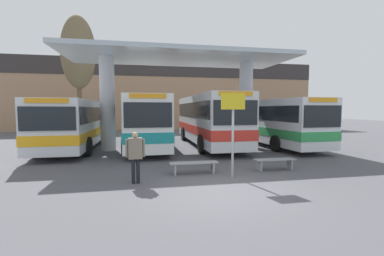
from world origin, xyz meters
TOP-DOWN VIEW (x-y plane):
  - ground_plane at (0.00, 0.00)m, footprint 100.00×100.00m
  - townhouse_backdrop at (0.00, 24.61)m, footprint 40.00×0.58m
  - station_canopy at (0.00, 8.88)m, footprint 13.89×5.56m
  - transit_bus_left_bay at (-6.57, 10.24)m, footprint 2.89×10.41m
  - transit_bus_center_bay at (-2.24, 10.38)m, footprint 2.90×11.24m
  - transit_bus_right_bay at (2.11, 10.03)m, footprint 2.74×11.02m
  - transit_bus_far_right_bay at (6.43, 10.36)m, footprint 3.07×12.35m
  - waiting_bench_near_pillar at (-0.43, 2.27)m, footprint 1.89×0.44m
  - waiting_bench_mid_platform at (3.00, 2.27)m, footprint 1.70×0.44m
  - info_sign_platform at (0.89, 1.55)m, footprint 0.90×0.09m
  - pedestrian_waiting at (-2.62, 1.36)m, footprint 0.65×0.27m
  - poplar_tree_behind_left at (-7.67, 16.22)m, footprint 2.80×2.80m

SIDE VIEW (x-z plane):
  - ground_plane at x=0.00m, z-range 0.00..0.00m
  - waiting_bench_mid_platform at x=3.00m, z-range 0.11..0.57m
  - waiting_bench_near_pillar at x=-0.43m, z-range 0.12..0.58m
  - pedestrian_waiting at x=-2.62m, z-range 0.19..1.94m
  - transit_bus_left_bay at x=-6.57m, z-range 0.19..3.23m
  - transit_bus_far_right_bay at x=6.43m, z-range 0.18..3.32m
  - transit_bus_center_bay at x=-2.24m, z-range 0.19..3.47m
  - transit_bus_right_bay at x=2.11m, z-range 0.20..3.62m
  - info_sign_platform at x=0.89m, z-range 0.65..3.76m
  - station_canopy at x=0.00m, z-range 1.89..7.80m
  - townhouse_backdrop at x=0.00m, z-range 0.71..9.27m
  - poplar_tree_behind_left at x=-7.67m, z-range 2.05..12.48m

